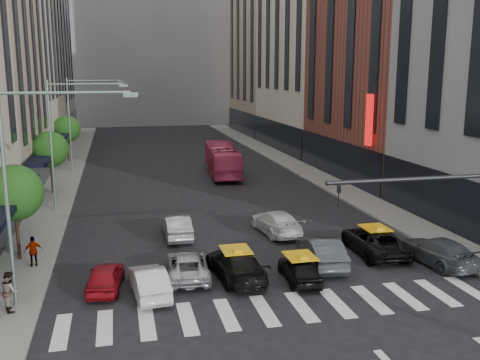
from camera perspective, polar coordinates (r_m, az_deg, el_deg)
ground at (r=21.68m, az=6.37°, el=-15.05°), size 160.00×160.00×0.00m
sidewalk_left at (r=49.43m, az=-18.50°, el=-0.33°), size 3.00×96.00×0.15m
sidewalk_right at (r=52.43m, az=7.36°, el=0.81°), size 3.00×96.00×0.15m
building_left_d at (r=84.07m, az=-20.85°, el=14.36°), size 8.00×18.00×30.00m
building_right_b at (r=51.17m, az=14.94°, el=14.81°), size 8.00×18.00×26.00m
building_right_d at (r=86.65m, az=2.82°, el=14.29°), size 8.00×18.00×28.00m
building_far at (r=103.80m, az=-9.78°, el=15.88°), size 30.00×10.00×36.00m
tree_near at (r=29.34m, az=-22.95°, el=-1.28°), size 2.88×2.88×4.95m
tree_mid at (r=44.95m, az=-19.61°, el=3.10°), size 2.88×2.88×4.95m
tree_far at (r=60.77m, az=-18.00°, el=5.21°), size 2.88×2.88×4.95m
streetlamp_near at (r=22.82m, az=-21.51°, el=1.19°), size 5.38×0.25×9.00m
streetlamp_mid at (r=38.58m, az=-18.19°, el=5.30°), size 5.38×0.25×9.00m
streetlamp_far at (r=54.49m, az=-16.80°, el=7.01°), size 5.38×0.25×9.00m
liberty_sign at (r=42.97m, az=13.62°, el=6.24°), size 0.30×0.70×4.00m
car_red at (r=25.17m, az=-14.17°, el=-9.96°), size 1.90×3.75×1.22m
car_white_front at (r=24.18m, az=-9.68°, el=-10.59°), size 1.76×4.04×1.29m
car_silver at (r=25.90m, az=-5.61°, el=-9.07°), size 2.32×4.45×1.20m
taxi_left at (r=25.66m, az=-0.44°, el=-8.97°), size 2.40×4.99×1.40m
taxi_center at (r=25.49m, az=6.39°, el=-9.40°), size 1.63×3.66×1.22m
car_grey_mid at (r=27.62m, az=8.69°, el=-7.50°), size 2.04×4.68×1.50m
taxi_right at (r=29.91m, az=14.15°, el=-6.31°), size 2.60×5.21×1.42m
car_grey_curb at (r=29.29m, az=20.32°, el=-7.11°), size 2.48×4.94×1.38m
car_row2_left at (r=32.00m, az=-6.75°, el=-4.91°), size 1.47×4.18×1.38m
car_row2_right at (r=32.66m, az=3.84°, el=-4.50°), size 2.45×4.98×1.39m
bus at (r=51.02m, az=-1.89°, el=2.19°), size 3.39×10.69×2.93m
pedestrian_near at (r=23.89m, az=-23.35°, el=-10.83°), size 0.86×0.97×1.65m
pedestrian_far at (r=28.66m, az=-21.17°, el=-7.10°), size 0.96×0.56×1.53m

